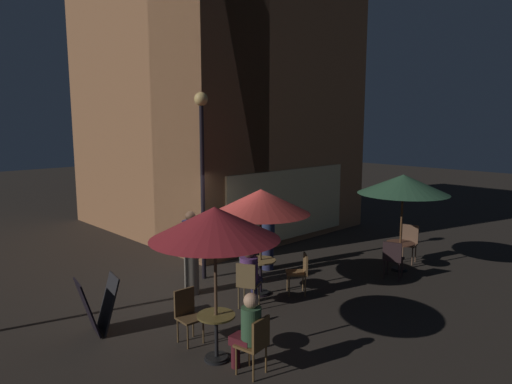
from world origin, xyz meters
TOP-DOWN VIEW (x-y plane):
  - ground_plane at (0.00, 0.00)m, footprint 60.00×60.00m
  - cafe_building at (3.38, 4.01)m, footprint 7.14×8.06m
  - street_lamp_near_corner at (0.52, 0.67)m, footprint 0.32×0.32m
  - menu_sandwich_board at (-2.59, -0.33)m, footprint 0.76×0.66m
  - cafe_table_0 at (0.78, -1.00)m, footprint 0.66×0.66m
  - cafe_table_1 at (4.47, -2.26)m, footprint 0.69×0.69m
  - cafe_table_2 at (-1.66, -2.51)m, footprint 0.60×0.60m
  - patio_umbrella_0 at (0.78, -1.00)m, footprint 2.11×2.11m
  - patio_umbrella_1 at (4.47, -2.26)m, footprint 2.22×2.22m
  - patio_umbrella_2 at (-1.66, -2.51)m, footprint 2.00×2.00m
  - cafe_chair_0 at (1.43, -1.57)m, footprint 0.61×0.61m
  - cafe_chair_1 at (0.05, -1.37)m, footprint 0.54×0.54m
  - cafe_chair_2 at (3.69, -2.50)m, footprint 0.54×0.54m
  - cafe_chair_3 at (5.29, -2.07)m, footprint 0.51×0.51m
  - cafe_chair_4 at (-1.53, -3.27)m, footprint 0.46×0.46m
  - cafe_chair_5 at (-1.63, -1.68)m, footprint 0.41×0.41m
  - patron_seated_0 at (0.17, -1.31)m, footprint 0.55×0.49m
  - patron_seated_1 at (-1.56, -3.13)m, footprint 0.36×0.52m
  - patron_standing_2 at (2.11, 0.11)m, footprint 0.36×0.36m
  - patron_standing_3 at (1.22, -0.01)m, footprint 0.31×0.31m
  - patron_standing_4 at (-0.28, 0.06)m, footprint 0.37×0.37m

SIDE VIEW (x-z plane):
  - ground_plane at x=0.00m, z-range 0.00..0.00m
  - cafe_table_2 at x=-1.66m, z-range 0.12..0.87m
  - cafe_table_1 at x=4.47m, z-range 0.15..0.87m
  - menu_sandwich_board at x=-2.59m, z-range 0.02..1.02m
  - cafe_table_0 at x=0.78m, z-range 0.15..0.93m
  - cafe_chair_5 at x=-1.63m, z-range 0.08..1.00m
  - cafe_chair_0 at x=1.43m, z-range 0.10..0.98m
  - cafe_chair_4 at x=-1.53m, z-range 0.09..1.00m
  - cafe_chair_2 at x=3.69m, z-range 0.10..1.04m
  - cafe_chair_1 at x=0.05m, z-range 0.10..1.06m
  - cafe_chair_3 at x=5.29m, z-range 0.10..1.09m
  - patron_seated_1 at x=-1.56m, z-range 0.08..1.34m
  - patron_seated_0 at x=0.17m, z-range 0.09..1.35m
  - patron_standing_2 at x=2.11m, z-range 0.00..1.68m
  - patron_standing_3 at x=1.22m, z-range 0.01..1.73m
  - patron_standing_4 at x=-0.28m, z-range 0.01..1.84m
  - patio_umbrella_0 at x=0.78m, z-range 0.89..3.21m
  - patio_umbrella_1 at x=4.47m, z-range 0.97..3.41m
  - patio_umbrella_2 at x=-1.66m, z-range 0.97..3.44m
  - street_lamp_near_corner at x=0.52m, z-range 0.81..5.20m
  - cafe_building at x=3.38m, z-range -0.01..9.88m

